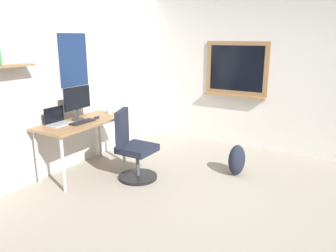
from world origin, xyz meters
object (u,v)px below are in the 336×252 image
(laptop, at_px, (58,120))
(monitor_primary, at_px, (77,101))
(coffee_mug, at_px, (110,111))
(office_chair, at_px, (133,150))
(backpack, at_px, (237,160))
(keyboard, at_px, (82,122))
(computer_mouse, at_px, (97,117))
(desk, at_px, (82,127))

(laptop, bearing_deg, monitor_primary, -8.41)
(laptop, relative_size, coffee_mug, 3.37)
(office_chair, xyz_separation_m, coffee_mug, (0.37, 0.70, 0.39))
(monitor_primary, bearing_deg, office_chair, -79.78)
(monitor_primary, distance_m, backpack, 2.36)
(keyboard, distance_m, coffee_mug, 0.62)
(computer_mouse, bearing_deg, backpack, -65.98)
(office_chair, bearing_deg, monitor_primary, 100.22)
(desk, bearing_deg, keyboard, -130.99)
(office_chair, bearing_deg, coffee_mug, 62.01)
(backpack, bearing_deg, keyboard, 120.98)
(office_chair, bearing_deg, computer_mouse, 86.97)
(monitor_primary, relative_size, coffee_mug, 5.04)
(laptop, distance_m, monitor_primary, 0.39)
(desk, height_order, laptop, laptop)
(monitor_primary, relative_size, computer_mouse, 4.46)
(office_chair, xyz_separation_m, backpack, (0.84, -1.16, -0.19))
(monitor_primary, xyz_separation_m, keyboard, (-0.10, -0.17, -0.26))
(monitor_primary, xyz_separation_m, backpack, (0.99, -1.98, -0.80))
(monitor_primary, bearing_deg, coffee_mug, -13.16)
(office_chair, bearing_deg, backpack, -54.09)
(desk, height_order, backpack, desk)
(laptop, height_order, backpack, laptop)
(computer_mouse, bearing_deg, coffee_mug, 8.43)
(laptop, bearing_deg, computer_mouse, -23.38)
(laptop, xyz_separation_m, coffee_mug, (0.85, -0.17, -0.01))
(laptop, bearing_deg, coffee_mug, -11.35)
(computer_mouse, bearing_deg, desk, 160.74)
(computer_mouse, relative_size, backpack, 0.24)
(keyboard, bearing_deg, backpack, -59.02)
(coffee_mug, bearing_deg, office_chair, -117.99)
(keyboard, bearing_deg, laptop, 136.09)
(coffee_mug, bearing_deg, laptop, 168.65)
(monitor_primary, distance_m, computer_mouse, 0.36)
(laptop, distance_m, backpack, 2.49)
(monitor_primary, height_order, coffee_mug, monitor_primary)
(laptop, xyz_separation_m, backpack, (1.32, -2.03, -0.59))
(computer_mouse, xyz_separation_m, coffee_mug, (0.34, 0.05, 0.03))
(laptop, bearing_deg, office_chair, -61.39)
(desk, distance_m, computer_mouse, 0.25)
(computer_mouse, bearing_deg, keyboard, 180.00)
(office_chair, relative_size, laptop, 3.06)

